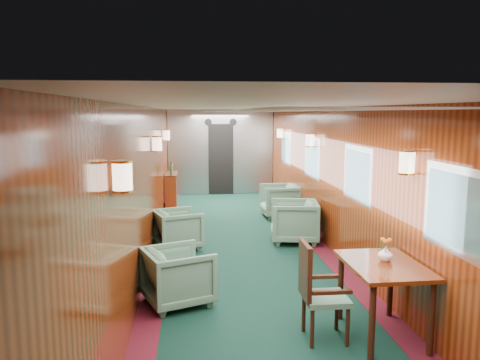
{
  "coord_description": "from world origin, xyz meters",
  "views": [
    {
      "loc": [
        -0.84,
        -7.34,
        2.31
      ],
      "look_at": [
        0.0,
        0.67,
        1.15
      ],
      "focal_mm": 35.0,
      "sensor_mm": 36.0,
      "label": 1
    }
  ],
  "objects_px": {
    "credenza": "(171,190)",
    "armchair_right_far": "(279,201)",
    "side_chair": "(316,288)",
    "armchair_left_near": "(178,276)",
    "armchair_left_far": "(178,229)",
    "armchair_right_near": "(294,221)",
    "dining_table": "(383,275)"
  },
  "relations": [
    {
      "from": "credenza",
      "to": "armchair_right_far",
      "type": "relative_size",
      "value": 1.39
    },
    {
      "from": "side_chair",
      "to": "credenza",
      "type": "xyz_separation_m",
      "value": [
        -1.74,
        7.08,
        -0.12
      ]
    },
    {
      "from": "armchair_left_near",
      "to": "armchair_left_far",
      "type": "distance_m",
      "value": 2.35
    },
    {
      "from": "credenza",
      "to": "armchair_right_near",
      "type": "height_order",
      "value": "credenza"
    },
    {
      "from": "armchair_right_near",
      "to": "armchair_left_far",
      "type": "bearing_deg",
      "value": -75.49
    },
    {
      "from": "armchair_left_far",
      "to": "armchair_right_near",
      "type": "height_order",
      "value": "armchair_right_near"
    },
    {
      "from": "side_chair",
      "to": "armchair_left_far",
      "type": "xyz_separation_m",
      "value": [
        -1.49,
        3.41,
        -0.21
      ]
    },
    {
      "from": "armchair_left_near",
      "to": "armchair_right_far",
      "type": "bearing_deg",
      "value": -46.27
    },
    {
      "from": "dining_table",
      "to": "armchair_left_near",
      "type": "distance_m",
      "value": 2.4
    },
    {
      "from": "armchair_right_far",
      "to": "armchair_left_far",
      "type": "bearing_deg",
      "value": -46.27
    },
    {
      "from": "credenza",
      "to": "armchair_left_far",
      "type": "bearing_deg",
      "value": -85.99
    },
    {
      "from": "armchair_left_near",
      "to": "armchair_right_near",
      "type": "height_order",
      "value": "armchair_right_near"
    },
    {
      "from": "dining_table",
      "to": "armchair_left_near",
      "type": "xyz_separation_m",
      "value": [
        -2.12,
        1.07,
        -0.31
      ]
    },
    {
      "from": "credenza",
      "to": "armchair_left_far",
      "type": "height_order",
      "value": "credenza"
    },
    {
      "from": "credenza",
      "to": "armchair_right_near",
      "type": "distance_m",
      "value": 4.16
    },
    {
      "from": "armchair_left_far",
      "to": "side_chair",
      "type": "bearing_deg",
      "value": -175.24
    },
    {
      "from": "side_chair",
      "to": "armchair_left_near",
      "type": "relative_size",
      "value": 1.33
    },
    {
      "from": "credenza",
      "to": "armchair_right_far",
      "type": "distance_m",
      "value": 2.81
    },
    {
      "from": "dining_table",
      "to": "armchair_left_far",
      "type": "distance_m",
      "value": 4.07
    },
    {
      "from": "dining_table",
      "to": "side_chair",
      "type": "distance_m",
      "value": 0.71
    },
    {
      "from": "credenza",
      "to": "armchair_left_near",
      "type": "height_order",
      "value": "credenza"
    },
    {
      "from": "dining_table",
      "to": "armchair_right_near",
      "type": "height_order",
      "value": "dining_table"
    },
    {
      "from": "armchair_left_near",
      "to": "armchair_left_far",
      "type": "height_order",
      "value": "armchair_left_near"
    },
    {
      "from": "credenza",
      "to": "dining_table",
      "type": "bearing_deg",
      "value": -70.94
    },
    {
      "from": "credenza",
      "to": "armchair_left_near",
      "type": "xyz_separation_m",
      "value": [
        0.32,
        -6.01,
        -0.08
      ]
    },
    {
      "from": "armchair_left_far",
      "to": "armchair_right_near",
      "type": "xyz_separation_m",
      "value": [
        2.07,
        0.21,
        0.04
      ]
    },
    {
      "from": "side_chair",
      "to": "dining_table",
      "type": "bearing_deg",
      "value": 0.34
    },
    {
      "from": "armchair_left_near",
      "to": "armchair_right_near",
      "type": "distance_m",
      "value": 3.25
    },
    {
      "from": "side_chair",
      "to": "armchair_right_far",
      "type": "distance_m",
      "value": 5.74
    },
    {
      "from": "credenza",
      "to": "armchair_right_far",
      "type": "height_order",
      "value": "credenza"
    },
    {
      "from": "armchair_left_far",
      "to": "armchair_right_far",
      "type": "bearing_deg",
      "value": -62.7
    },
    {
      "from": "credenza",
      "to": "armchair_left_far",
      "type": "distance_m",
      "value": 3.67
    }
  ]
}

